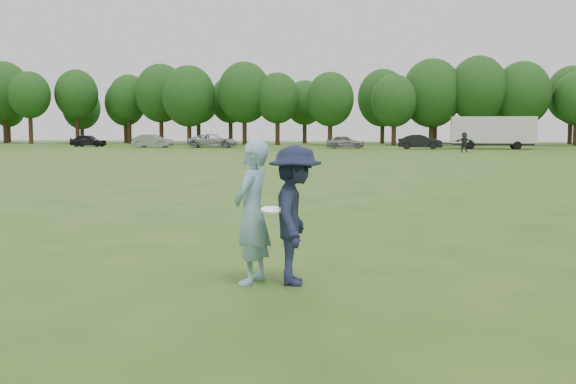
# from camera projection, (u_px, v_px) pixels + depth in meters

# --- Properties ---
(ground) EXTENTS (200.00, 200.00, 0.00)m
(ground) POSITION_uv_depth(u_px,v_px,m) (338.00, 275.00, 9.26)
(ground) COLOR #2D5117
(ground) RESTS_ON ground
(thrower) EXTENTS (0.55, 0.74, 1.85)m
(thrower) POSITION_uv_depth(u_px,v_px,m) (252.00, 213.00, 8.66)
(thrower) COLOR #7EACC3
(thrower) RESTS_ON ground
(defender) EXTENTS (0.80, 1.23, 1.80)m
(defender) POSITION_uv_depth(u_px,v_px,m) (295.00, 215.00, 8.63)
(defender) COLOR #1B213B
(defender) RESTS_ON ground
(player_far_d) EXTENTS (1.63, 0.57, 1.74)m
(player_far_d) POSITION_uv_depth(u_px,v_px,m) (464.00, 142.00, 57.21)
(player_far_d) COLOR #272727
(player_far_d) RESTS_ON ground
(car_a) EXTENTS (4.11, 1.80, 1.38)m
(car_a) POSITION_uv_depth(u_px,v_px,m) (88.00, 141.00, 75.73)
(car_a) COLOR black
(car_a) RESTS_ON ground
(car_b) EXTENTS (4.39, 1.77, 1.42)m
(car_b) POSITION_uv_depth(u_px,v_px,m) (153.00, 141.00, 71.86)
(car_b) COLOR gray
(car_b) RESTS_ON ground
(car_c) EXTENTS (5.43, 3.00, 1.44)m
(car_c) POSITION_uv_depth(u_px,v_px,m) (213.00, 141.00, 71.33)
(car_c) COLOR #9E9EA3
(car_c) RESTS_ON ground
(car_e) EXTENTS (4.05, 1.95, 1.34)m
(car_e) POSITION_uv_depth(u_px,v_px,m) (345.00, 142.00, 68.44)
(car_e) COLOR gray
(car_e) RESTS_ON ground
(car_f) EXTENTS (4.46, 1.84, 1.43)m
(car_f) POSITION_uv_depth(u_px,v_px,m) (421.00, 142.00, 66.45)
(car_f) COLOR black
(car_f) RESTS_ON ground
(disc_in_play) EXTENTS (0.32, 0.31, 0.09)m
(disc_in_play) POSITION_uv_depth(u_px,v_px,m) (271.00, 210.00, 8.40)
(disc_in_play) COLOR white
(disc_in_play) RESTS_ON ground
(cargo_trailer) EXTENTS (9.00, 2.75, 3.20)m
(cargo_trailer) POSITION_uv_depth(u_px,v_px,m) (493.00, 131.00, 66.41)
(cargo_trailer) COLOR silver
(cargo_trailer) RESTS_ON ground
(treeline) EXTENTS (130.35, 18.39, 11.74)m
(treeline) POSITION_uv_depth(u_px,v_px,m) (431.00, 94.00, 83.37)
(treeline) COLOR #332114
(treeline) RESTS_ON ground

